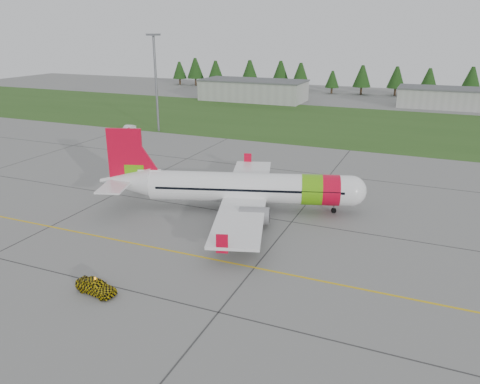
% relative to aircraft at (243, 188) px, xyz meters
% --- Properties ---
extents(ground, '(320.00, 320.00, 0.00)m').
position_rel_aircraft_xyz_m(ground, '(-3.23, -21.45, -2.88)').
color(ground, gray).
rests_on(ground, ground).
extents(aircraft, '(32.03, 30.30, 9.98)m').
position_rel_aircraft_xyz_m(aircraft, '(0.00, 0.00, 0.00)').
color(aircraft, white).
rests_on(aircraft, ground).
extents(follow_me_car, '(1.53, 1.73, 3.87)m').
position_rel_aircraft_xyz_m(follow_me_car, '(-4.04, -22.85, -0.94)').
color(follow_me_car, '#D6BB0B').
rests_on(follow_me_car, ground).
extents(service_van, '(1.83, 1.76, 4.63)m').
position_rel_aircraft_xyz_m(service_van, '(-40.69, 32.94, -0.56)').
color(service_van, silver).
rests_on(service_van, ground).
extents(grass_strip, '(320.00, 50.00, 0.03)m').
position_rel_aircraft_xyz_m(grass_strip, '(-3.23, 60.55, -2.86)').
color(grass_strip, '#30561E').
rests_on(grass_strip, ground).
extents(taxi_guideline, '(120.00, 0.25, 0.02)m').
position_rel_aircraft_xyz_m(taxi_guideline, '(-3.23, -13.45, -2.87)').
color(taxi_guideline, gold).
rests_on(taxi_guideline, ground).
extents(hangar_west, '(32.00, 14.00, 6.00)m').
position_rel_aircraft_xyz_m(hangar_west, '(-33.23, 88.55, 0.12)').
color(hangar_west, '#A8A8A3').
rests_on(hangar_west, ground).
extents(hangar_east, '(24.00, 12.00, 5.20)m').
position_rel_aircraft_xyz_m(hangar_east, '(21.77, 96.55, -0.28)').
color(hangar_east, '#A8A8A3').
rests_on(hangar_east, ground).
extents(floodlight_mast, '(0.50, 0.50, 20.00)m').
position_rel_aircraft_xyz_m(floodlight_mast, '(-35.23, 36.55, 7.12)').
color(floodlight_mast, slate).
rests_on(floodlight_mast, ground).
extents(treeline, '(160.00, 8.00, 10.00)m').
position_rel_aircraft_xyz_m(treeline, '(-3.23, 116.55, 2.12)').
color(treeline, '#1C3F14').
rests_on(treeline, ground).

